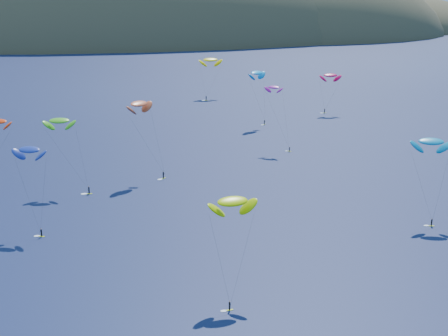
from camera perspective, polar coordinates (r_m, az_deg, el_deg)
island at (r=638.13m, az=-6.72°, el=11.05°), size 730.00×300.00×210.00m
kitesurfer_2 at (r=113.45m, az=0.79°, el=-3.08°), size 9.25×11.84×19.34m
kitesurfer_3 at (r=175.02m, az=-14.82°, el=4.19°), size 11.89×11.59×20.89m
kitesurfer_4 at (r=245.56m, az=3.01°, el=8.69°), size 9.79×8.81×22.56m
kitesurfer_5 at (r=156.19m, az=18.41°, el=2.31°), size 10.08×11.46×20.99m
kitesurfer_6 at (r=211.20m, az=4.59°, el=7.35°), size 7.34×11.53×22.06m
kitesurfer_8 at (r=270.73m, az=9.70°, el=8.35°), size 9.47×5.41×18.27m
kitesurfer_9 at (r=181.45m, az=-7.77°, el=5.84°), size 11.32×11.84×23.59m
kitesurfer_10 at (r=149.10m, az=-17.38°, el=1.60°), size 8.82×12.31×20.35m
kitesurfer_11 at (r=304.16m, az=-1.25°, el=9.87°), size 10.96×14.56×20.49m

